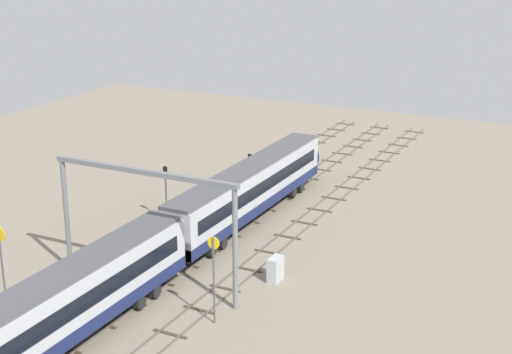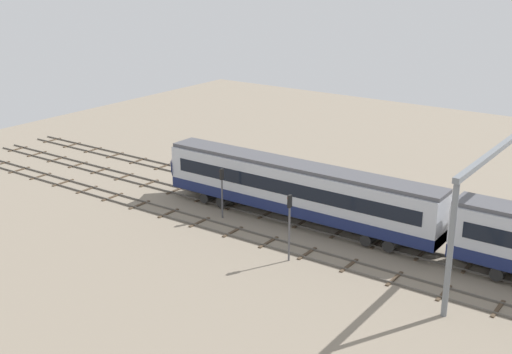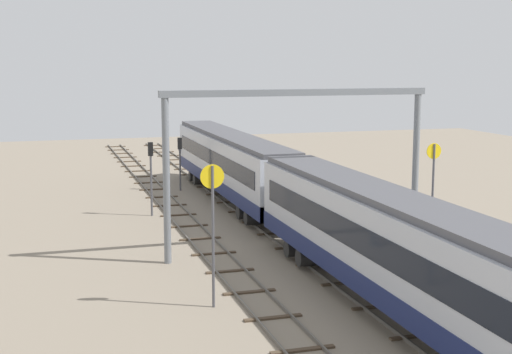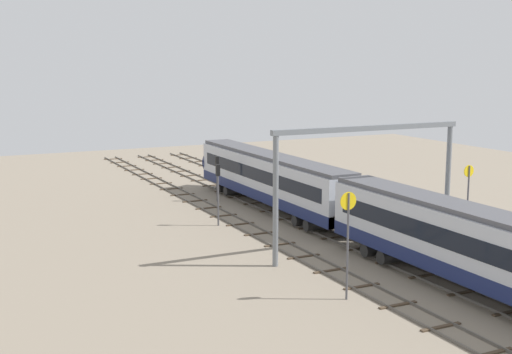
% 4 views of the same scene
% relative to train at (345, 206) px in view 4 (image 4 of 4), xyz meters
% --- Properties ---
extents(ground_plane, '(97.14, 97.14, 0.00)m').
position_rel_train_xyz_m(ground_plane, '(9.64, 0.00, -2.66)').
color(ground_plane, gray).
extents(track_near_foreground, '(81.14, 2.40, 0.16)m').
position_rel_train_xyz_m(track_near_foreground, '(9.64, -4.62, -2.59)').
color(track_near_foreground, '#59544C').
rests_on(track_near_foreground, ground).
extents(track_with_train, '(81.14, 2.40, 0.16)m').
position_rel_train_xyz_m(track_with_train, '(9.64, 0.00, -2.59)').
color(track_with_train, '#59544C').
rests_on(track_with_train, ground).
extents(track_middle, '(81.14, 2.40, 0.16)m').
position_rel_train_xyz_m(track_middle, '(9.64, 4.62, -2.59)').
color(track_middle, '#59544C').
rests_on(track_middle, ground).
extents(train, '(50.40, 3.24, 4.80)m').
position_rel_train_xyz_m(train, '(0.00, 0.00, 0.00)').
color(train, '#B7BCC6').
rests_on(train, ground).
extents(overhead_gantry, '(0.40, 14.50, 8.71)m').
position_rel_train_xyz_m(overhead_gantry, '(-3.15, 0.30, 3.63)').
color(overhead_gantry, slate).
rests_on(overhead_gantry, ground).
extents(speed_sign_near_foreground, '(0.14, 0.82, 5.93)m').
position_rel_train_xyz_m(speed_sign_near_foreground, '(-5.49, -6.39, 1.04)').
color(speed_sign_near_foreground, '#4C4C51').
rests_on(speed_sign_near_foreground, ground).
extents(speed_sign_mid_trackside, '(0.14, 0.99, 6.01)m').
position_rel_train_xyz_m(speed_sign_mid_trackside, '(-10.29, 6.57, 1.26)').
color(speed_sign_mid_trackside, '#4C4C51').
rests_on(speed_sign_mid_trackside, ground).
extents(signal_light_trackside_approach, '(0.31, 0.32, 4.90)m').
position_rel_train_xyz_m(signal_light_trackside_approach, '(8.45, 6.31, 0.53)').
color(signal_light_trackside_approach, '#4C4C51').
rests_on(signal_light_trackside_approach, ground).
extents(signal_light_trackside_departure, '(0.31, 0.32, 4.21)m').
position_rel_train_xyz_m(signal_light_trackside_departure, '(17.25, 2.72, 0.12)').
color(signal_light_trackside_departure, '#4C4C51').
rests_on(signal_light_trackside_departure, ground).
extents(relay_cabinet, '(1.44, 0.75, 1.81)m').
position_rel_train_xyz_m(relay_cabinet, '(1.84, -7.21, -1.75)').
color(relay_cabinet, '#B2B7BC').
rests_on(relay_cabinet, ground).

